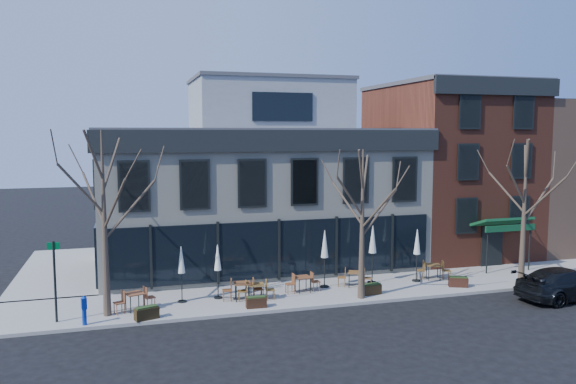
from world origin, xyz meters
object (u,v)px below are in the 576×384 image
object	(u,v)px
call_box	(84,309)
umbrella_0	(181,263)
parked_sedan	(566,284)
cafe_set_0	(135,299)

from	to	relation	value
call_box	umbrella_0	size ratio (longest dim) A/B	0.47
parked_sedan	call_box	world-z (taller)	parked_sedan
umbrella_0	parked_sedan	bearing A→B (deg)	-13.31
call_box	umbrella_0	bearing A→B (deg)	26.07
call_box	cafe_set_0	world-z (taller)	call_box
parked_sedan	cafe_set_0	bearing A→B (deg)	74.01
parked_sedan	umbrella_0	world-z (taller)	umbrella_0
parked_sedan	call_box	size ratio (longest dim) A/B	4.24
call_box	cafe_set_0	distance (m)	2.41
call_box	cafe_set_0	xyz separation A→B (m)	(2.01, 1.33, -0.15)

